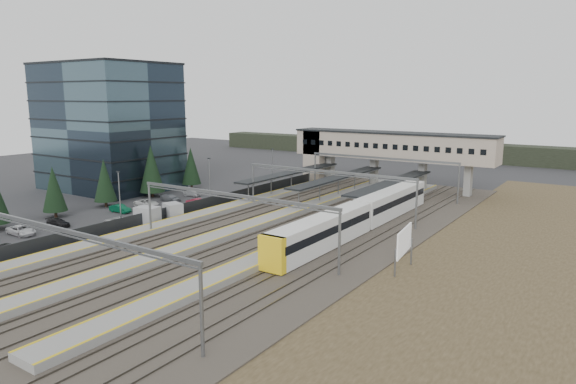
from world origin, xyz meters
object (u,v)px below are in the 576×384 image
Objects in this scene: footbridge at (378,148)px; train at (360,216)px; office_building at (109,126)px; relay_cabin_far at (173,211)px; billboard at (404,242)px; relay_cabin_near at (148,216)px.

train is (12.30, -32.94, -5.77)m from footbridge.
relay_cabin_far is at bearing -21.97° from office_building.
train is at bearing -3.01° from office_building.
train reaches higher than relay_cabin_far.
office_building is at bearing 167.60° from billboard.
relay_cabin_near is 0.09× the size of footbridge.
train is at bearing -69.53° from footbridge.
billboard is (37.06, -2.69, 1.89)m from relay_cabin_far.
relay_cabin_near is at bearing -95.65° from relay_cabin_far.
office_building is 53.18m from footbridge.
office_building is 68.98m from billboard.
office_building is 7.52× the size of relay_cabin_far.
footbridge is at bearing 71.59° from relay_cabin_far.
office_building is 0.58× the size of train.
relay_cabin_near is 0.64× the size of billboard.
billboard reaches higher than relay_cabin_near.
relay_cabin_near is (29.29, -16.45, -10.88)m from office_building.
office_building is 33.88m from relay_cabin_far.
billboard is (23.08, -44.68, -4.82)m from footbridge.
footbridge is (13.98, 41.99, 6.71)m from relay_cabin_far.
office_building reaches higher than relay_cabin_far.
billboard reaches higher than train.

